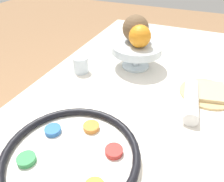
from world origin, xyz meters
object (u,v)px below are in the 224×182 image
at_px(seder_plate, 71,156).
at_px(bread_plate, 207,92).
at_px(coconut, 136,28).
at_px(cup_near, 81,65).
at_px(fruit_stand, 137,50).
at_px(napkin_roll, 191,100).
at_px(orange_fruit, 140,36).

relative_size(seder_plate, bread_plate, 1.84).
relative_size(coconut, cup_near, 1.65).
height_order(coconut, bread_plate, coconut).
relative_size(bread_plate, cup_near, 2.86).
bearing_deg(fruit_stand, napkin_roll, -126.42).
xyz_separation_m(seder_plate, cup_near, (0.39, 0.19, 0.02)).
xyz_separation_m(fruit_stand, bread_plate, (-0.09, -0.29, -0.07)).
relative_size(orange_fruit, cup_near, 1.33).
height_order(coconut, napkin_roll, coconut).
height_order(fruit_stand, bread_plate, fruit_stand).
bearing_deg(coconut, bread_plate, -111.67).
bearing_deg(fruit_stand, orange_fruit, -141.06).
bearing_deg(napkin_roll, cup_near, 83.08).
bearing_deg(napkin_roll, seder_plate, 144.11).
distance_m(seder_plate, fruit_stand, 0.52).
height_order(fruit_stand, coconut, coconut).
xyz_separation_m(orange_fruit, coconut, (0.05, 0.03, 0.01)).
bearing_deg(orange_fruit, cup_near, 118.71).
xyz_separation_m(seder_plate, bread_plate, (0.42, -0.29, -0.01)).
distance_m(orange_fruit, napkin_roll, 0.31).
distance_m(fruit_stand, bread_plate, 0.31).
xyz_separation_m(fruit_stand, orange_fruit, (-0.02, -0.01, 0.06)).
xyz_separation_m(orange_fruit, bread_plate, (-0.07, -0.28, -0.13)).
distance_m(orange_fruit, bread_plate, 0.32).
xyz_separation_m(seder_plate, coconut, (0.55, 0.03, 0.14)).
distance_m(napkin_roll, cup_near, 0.44).
distance_m(fruit_stand, orange_fruit, 0.07).
xyz_separation_m(coconut, cup_near, (-0.16, 0.17, -0.12)).
xyz_separation_m(coconut, napkin_roll, (-0.21, -0.27, -0.13)).
relative_size(bread_plate, napkin_roll, 0.90).
xyz_separation_m(orange_fruit, cup_near, (-0.11, 0.20, -0.11)).
bearing_deg(cup_near, seder_plate, -153.28).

